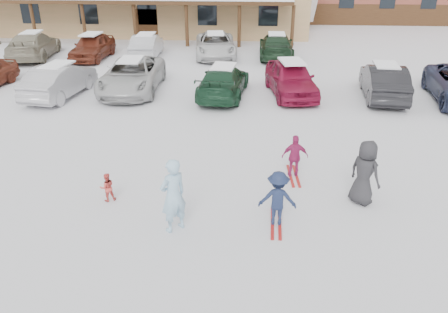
# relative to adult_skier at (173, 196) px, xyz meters

# --- Properties ---
(ground) EXTENTS (160.00, 160.00, 0.00)m
(ground) POSITION_rel_adult_skier_xyz_m (0.75, 1.08, -0.94)
(ground) COLOR white
(ground) RESTS_ON ground
(adult_skier) EXTENTS (0.81, 0.80, 1.88)m
(adult_skier) POSITION_rel_adult_skier_xyz_m (0.00, 0.00, 0.00)
(adult_skier) COLOR #9EC9E4
(adult_skier) RESTS_ON ground
(toddler_red) EXTENTS (0.49, 0.45, 0.81)m
(toddler_red) POSITION_rel_adult_skier_xyz_m (-2.01, 1.21, -0.53)
(toddler_red) COLOR #D54740
(toddler_red) RESTS_ON ground
(child_navy) EXTENTS (0.94, 0.56, 1.43)m
(child_navy) POSITION_rel_adult_skier_xyz_m (2.45, 0.41, -0.23)
(child_navy) COLOR #192443
(child_navy) RESTS_ON ground
(skis_child_navy) EXTENTS (0.25, 1.41, 0.03)m
(skis_child_navy) POSITION_rel_adult_skier_xyz_m (2.45, 0.41, -0.92)
(skis_child_navy) COLOR #A41A17
(skis_child_navy) RESTS_ON ground
(child_magenta) EXTENTS (0.79, 0.37, 1.32)m
(child_magenta) POSITION_rel_adult_skier_xyz_m (3.07, 2.94, -0.28)
(child_magenta) COLOR #A6235E
(child_magenta) RESTS_ON ground
(skis_child_magenta) EXTENTS (0.28, 1.41, 0.03)m
(skis_child_magenta) POSITION_rel_adult_skier_xyz_m (3.07, 2.94, -0.92)
(skis_child_magenta) COLOR #A41A17
(skis_child_magenta) RESTS_ON ground
(bystander_dark) EXTENTS (1.00, 1.02, 1.78)m
(bystander_dark) POSITION_rel_adult_skier_xyz_m (4.75, 1.58, -0.05)
(bystander_dark) COLOR #2A292C
(bystander_dark) RESTS_ON ground
(parked_car_1) EXTENTS (2.08, 4.63, 1.47)m
(parked_car_1) POSITION_rel_adult_skier_xyz_m (-7.00, 10.14, -0.20)
(parked_car_1) COLOR #AFADB3
(parked_car_1) RESTS_ON ground
(parked_car_2) EXTENTS (2.73, 5.54, 1.51)m
(parked_car_2) POSITION_rel_adult_skier_xyz_m (-3.92, 11.20, -0.18)
(parked_car_2) COLOR beige
(parked_car_2) RESTS_ON ground
(parked_car_3) EXTENTS (2.40, 4.93, 1.38)m
(parked_car_3) POSITION_rel_adult_skier_xyz_m (0.44, 10.67, -0.25)
(parked_car_3) COLOR #183C26
(parked_car_3) RESTS_ON ground
(parked_car_4) EXTENTS (2.56, 4.84, 1.57)m
(parked_car_4) POSITION_rel_adult_skier_xyz_m (3.52, 11.07, -0.15)
(parked_car_4) COLOR maroon
(parked_car_4) RESTS_ON ground
(parked_car_5) EXTENTS (2.08, 4.77, 1.52)m
(parked_car_5) POSITION_rel_adult_skier_xyz_m (7.65, 10.88, -0.18)
(parked_car_5) COLOR black
(parked_car_5) RESTS_ON ground
(parked_car_7) EXTENTS (2.97, 5.67, 1.57)m
(parked_car_7) POSITION_rel_adult_skier_xyz_m (-11.79, 17.66, -0.15)
(parked_car_7) COLOR gray
(parked_car_7) RESTS_ON ground
(parked_car_8) EXTENTS (1.90, 4.47, 1.51)m
(parked_car_8) POSITION_rel_adult_skier_xyz_m (-8.08, 17.68, -0.18)
(parked_car_8) COLOR maroon
(parked_car_8) RESTS_ON ground
(parked_car_9) EXTENTS (1.73, 4.35, 1.41)m
(parked_car_9) POSITION_rel_adult_skier_xyz_m (-4.87, 18.37, -0.23)
(parked_car_9) COLOR #B8B9BD
(parked_car_9) RESTS_ON ground
(parked_car_10) EXTENTS (3.02, 5.50, 1.46)m
(parked_car_10) POSITION_rel_adult_skier_xyz_m (-0.61, 18.76, -0.21)
(parked_car_10) COLOR silver
(parked_car_10) RESTS_ON ground
(parked_car_11) EXTENTS (2.07, 5.03, 1.46)m
(parked_car_11) POSITION_rel_adult_skier_xyz_m (3.16, 18.75, -0.21)
(parked_car_11) COLOR #1B3420
(parked_car_11) RESTS_ON ground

